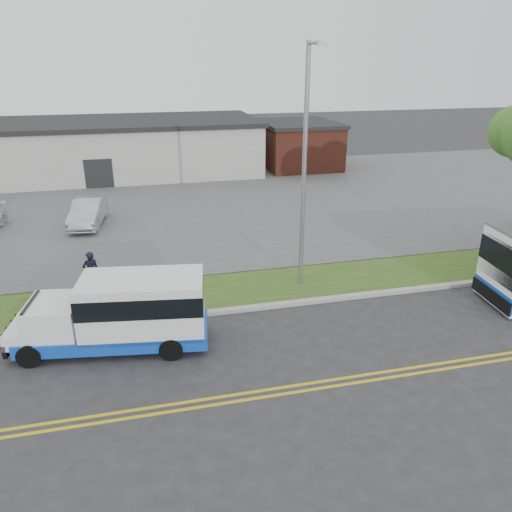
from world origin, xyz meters
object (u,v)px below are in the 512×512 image
object	(u,v)px
pedestrian	(91,272)
parked_car_a	(88,212)
shuttle_bus	(124,311)
streetlight_near	(305,163)

from	to	relation	value
pedestrian	parked_car_a	xyz separation A→B (m)	(-0.73, 9.16, -0.14)
shuttle_bus	parked_car_a	size ratio (longest dim) A/B	1.50
streetlight_near	pedestrian	size ratio (longest dim) A/B	5.44
streetlight_near	pedestrian	bearing A→B (deg)	171.48
pedestrian	shuttle_bus	bearing A→B (deg)	91.00
streetlight_near	parked_car_a	bearing A→B (deg)	131.48
shuttle_bus	parked_car_a	distance (m)	13.72
pedestrian	parked_car_a	bearing A→B (deg)	-101.27
streetlight_near	pedestrian	distance (m)	9.59
streetlight_near	parked_car_a	size ratio (longest dim) A/B	2.14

